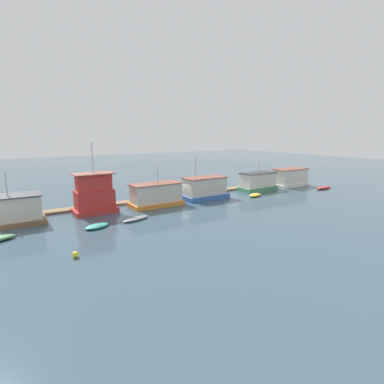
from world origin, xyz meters
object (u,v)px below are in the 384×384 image
at_px(houseboat_orange, 156,195).
at_px(houseboat_red, 94,195).
at_px(houseboat_white, 290,178).
at_px(dinghy_teal, 97,226).
at_px(dinghy_grey, 136,219).
at_px(dinghy_red, 324,188).
at_px(houseboat_green, 258,182).
at_px(houseboat_brown, 20,210).
at_px(buoy_yellow, 75,255).
at_px(mooring_post_far_right, 204,191).
at_px(dinghy_yellow, 255,195).
at_px(houseboat_blue, 205,188).

bearing_deg(houseboat_orange, houseboat_red, 174.58).
bearing_deg(houseboat_red, houseboat_white, -0.65).
relative_size(houseboat_orange, houseboat_white, 1.00).
relative_size(dinghy_teal, dinghy_grey, 0.81).
height_order(dinghy_grey, dinghy_red, dinghy_red).
xyz_separation_m(houseboat_green, houseboat_white, (8.17, -0.42, 0.11)).
bearing_deg(houseboat_brown, buoy_yellow, -76.98).
bearing_deg(houseboat_green, mooring_post_far_right, 171.28).
xyz_separation_m(dinghy_teal, dinghy_red, (41.07, 0.54, 0.02)).
height_order(houseboat_brown, dinghy_yellow, houseboat_brown).
bearing_deg(dinghy_yellow, houseboat_green, 41.47).
bearing_deg(houseboat_green, houseboat_orange, -177.80).
relative_size(houseboat_orange, mooring_post_far_right, 5.56).
bearing_deg(dinghy_red, dinghy_yellow, 172.19).
bearing_deg(houseboat_white, houseboat_green, 177.06).
bearing_deg(dinghy_yellow, buoy_yellow, -162.14).
relative_size(houseboat_orange, buoy_yellow, 13.54).
relative_size(houseboat_green, dinghy_yellow, 2.33).
bearing_deg(houseboat_white, mooring_post_far_right, 173.78).
distance_m(dinghy_grey, dinghy_yellow, 21.41).
bearing_deg(dinghy_teal, houseboat_red, 76.12).
bearing_deg(houseboat_brown, houseboat_white, -0.57).
height_order(houseboat_orange, dinghy_red, houseboat_orange).
bearing_deg(houseboat_red, houseboat_blue, -1.96).
height_order(houseboat_green, dinghy_grey, houseboat_green).
bearing_deg(buoy_yellow, houseboat_green, 21.51).
bearing_deg(houseboat_blue, houseboat_brown, 178.61).
bearing_deg(houseboat_blue, dinghy_grey, -158.34).
xyz_separation_m(houseboat_orange, buoy_yellow, (-13.50, -12.59, -1.27)).
bearing_deg(dinghy_yellow, houseboat_orange, 169.27).
relative_size(houseboat_brown, houseboat_red, 0.66).
xyz_separation_m(houseboat_blue, dinghy_red, (22.79, -5.34, -1.36)).
xyz_separation_m(dinghy_teal, dinghy_grey, (4.63, 0.45, -0.03)).
bearing_deg(mooring_post_far_right, houseboat_brown, -176.55).
bearing_deg(houseboat_red, dinghy_red, -8.51).
distance_m(houseboat_red, dinghy_teal, 6.96).
distance_m(houseboat_white, dinghy_yellow, 13.04).
bearing_deg(dinghy_teal, houseboat_green, 12.02).
relative_size(dinghy_red, buoy_yellow, 7.56).
xyz_separation_m(houseboat_brown, dinghy_grey, (11.39, -6.03, -1.39)).
height_order(houseboat_blue, mooring_post_far_right, houseboat_blue).
bearing_deg(dinghy_teal, dinghy_red, 0.75).
bearing_deg(houseboat_green, buoy_yellow, -158.49).
relative_size(houseboat_white, dinghy_red, 1.78).
height_order(houseboat_brown, buoy_yellow, houseboat_brown).
bearing_deg(dinghy_red, houseboat_green, 151.29).
xyz_separation_m(houseboat_brown, mooring_post_far_right, (26.44, 1.59, -0.91)).
relative_size(dinghy_grey, mooring_post_far_right, 2.83).
bearing_deg(dinghy_red, mooring_post_far_right, 160.59).
relative_size(houseboat_red, mooring_post_far_right, 6.78).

